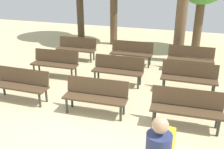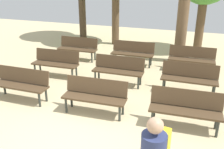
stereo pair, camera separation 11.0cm
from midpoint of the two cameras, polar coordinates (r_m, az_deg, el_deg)
name	(u,v)px [view 2 (the right image)]	position (r m, az deg, el deg)	size (l,w,h in m)	color
ground_plane	(68,149)	(5.45, -9.28, -16.13)	(24.00, 24.00, 0.00)	#CCB789
bench_r0_c0	(21,82)	(7.44, -19.20, -1.67)	(1.60, 0.49, 0.87)	#4C3823
bench_r0_c1	(95,94)	(6.37, -3.31, -4.43)	(1.62, 0.54, 0.87)	#4C3823
bench_r0_c2	(185,107)	(6.05, 16.60, -6.96)	(1.62, 0.54, 0.87)	#4C3823
bench_r1_c0	(56,61)	(8.85, -12.08, 2.88)	(1.61, 0.53, 0.87)	#4C3823
bench_r1_c1	(118,68)	(8.03, 1.85, 1.36)	(1.61, 0.50, 0.87)	#4C3823
bench_r1_c2	(189,77)	(7.76, 17.30, -0.44)	(1.60, 0.49, 0.87)	#4C3823
bench_r2_c0	(78,47)	(10.42, -7.33, 6.12)	(1.60, 0.48, 0.87)	#4C3823
bench_r2_c1	(133,52)	(9.77, 4.98, 5.12)	(1.61, 0.51, 0.87)	#4C3823
bench_r2_c2	(192,58)	(9.50, 17.70, 3.64)	(1.60, 0.50, 0.87)	#4C3823
tree_0	(183,16)	(10.13, 15.85, 12.37)	(0.42, 0.42, 3.55)	brown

